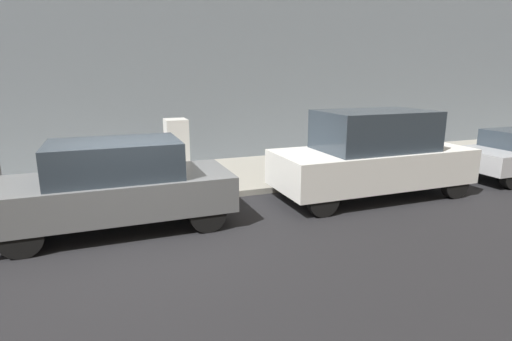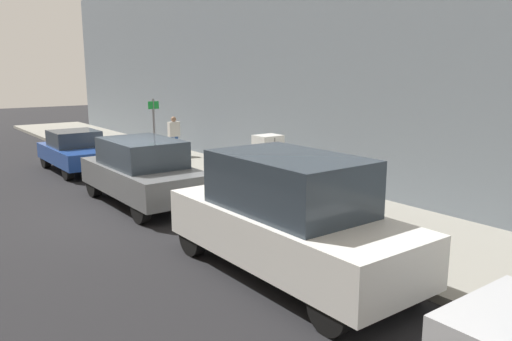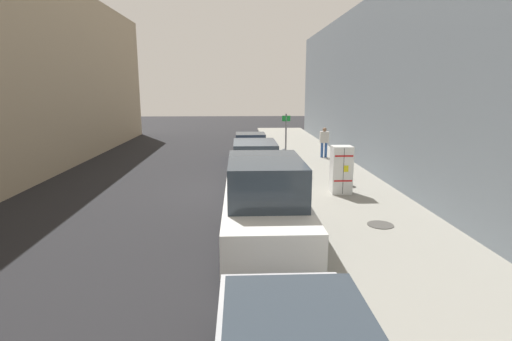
% 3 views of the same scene
% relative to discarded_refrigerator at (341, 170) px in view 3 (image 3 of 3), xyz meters
% --- Properties ---
extents(ground_plane, '(80.00, 80.00, 0.00)m').
position_rel_discarded_refrigerator_xyz_m(ground_plane, '(3.65, -1.36, -0.99)').
color(ground_plane, black).
extents(sidewalk_slab, '(3.99, 44.00, 0.15)m').
position_rel_discarded_refrigerator_xyz_m(sidewalk_slab, '(-0.17, -1.36, -0.91)').
color(sidewalk_slab, gray).
rests_on(sidewalk_slab, ground).
extents(building_facade_near, '(2.41, 39.60, 7.70)m').
position_rel_discarded_refrigerator_xyz_m(building_facade_near, '(-3.38, -1.36, 2.86)').
color(building_facade_near, slate).
rests_on(building_facade_near, ground).
extents(discarded_refrigerator, '(0.70, 0.60, 1.67)m').
position_rel_discarded_refrigerator_xyz_m(discarded_refrigerator, '(0.00, 0.00, 0.00)').
color(discarded_refrigerator, white).
rests_on(discarded_refrigerator, sidewalk_slab).
extents(manhole_cover, '(0.70, 0.70, 0.02)m').
position_rel_discarded_refrigerator_xyz_m(manhole_cover, '(-0.24, 3.39, -0.83)').
color(manhole_cover, '#47443F').
rests_on(manhole_cover, sidewalk_slab).
extents(street_sign_post, '(0.36, 0.07, 2.53)m').
position_rel_discarded_refrigerator_xyz_m(street_sign_post, '(1.49, -3.96, 0.58)').
color(street_sign_post, slate).
rests_on(street_sign_post, sidewalk_slab).
extents(fire_hydrant, '(0.22, 0.22, 0.71)m').
position_rel_discarded_refrigerator_xyz_m(fire_hydrant, '(1.34, -5.89, -0.47)').
color(fire_hydrant, slate).
rests_on(fire_hydrant, sidewalk_slab).
extents(trash_bag, '(0.48, 0.48, 0.48)m').
position_rel_discarded_refrigerator_xyz_m(trash_bag, '(-0.48, -1.05, -0.59)').
color(trash_bag, black).
rests_on(trash_bag, sidewalk_slab).
extents(pedestrian_walking_far, '(0.46, 0.22, 1.59)m').
position_rel_discarded_refrigerator_xyz_m(pedestrian_walking_far, '(-0.95, -7.29, 0.08)').
color(pedestrian_walking_far, '#2D5193').
rests_on(pedestrian_walking_far, sidewalk_slab).
extents(parked_hatchback_blue, '(1.75, 3.85, 1.44)m').
position_rel_discarded_refrigerator_xyz_m(parked_hatchback_blue, '(2.95, -7.31, -0.25)').
color(parked_hatchback_blue, '#23479E').
rests_on(parked_hatchback_blue, ground).
extents(parked_suv_gray, '(1.85, 4.42, 1.76)m').
position_rel_discarded_refrigerator_xyz_m(parked_suv_gray, '(2.95, -1.69, -0.08)').
color(parked_suv_gray, slate).
rests_on(parked_suv_gray, ground).
extents(parked_van_white, '(1.96, 4.96, 2.16)m').
position_rel_discarded_refrigerator_xyz_m(parked_van_white, '(2.95, 4.31, 0.09)').
color(parked_van_white, silver).
rests_on(parked_van_white, ground).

